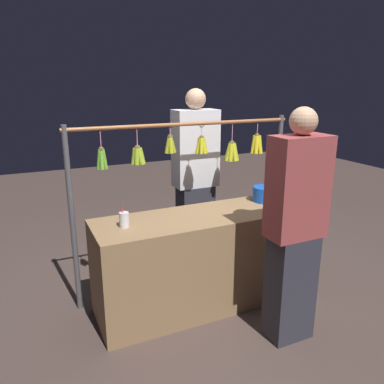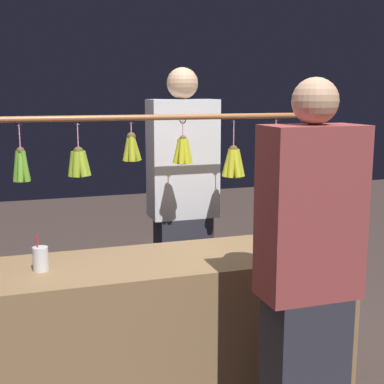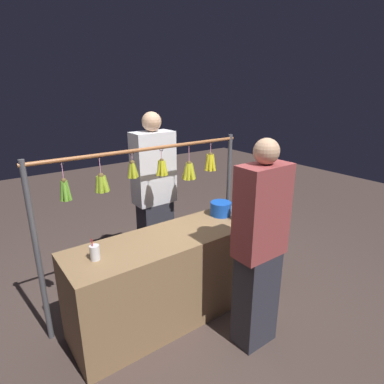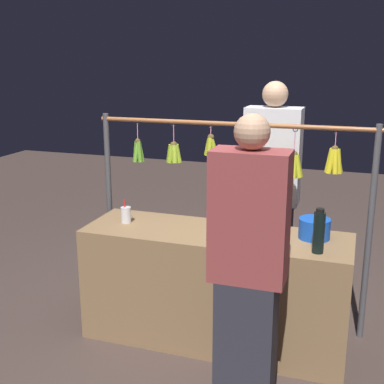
# 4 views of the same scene
# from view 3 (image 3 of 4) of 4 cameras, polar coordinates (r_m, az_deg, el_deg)

# --- Properties ---
(ground_plane) EXTENTS (12.00, 12.00, 0.00)m
(ground_plane) POSITION_cam_3_polar(r_m,az_deg,el_deg) (3.23, -3.38, -20.74)
(ground_plane) COLOR #473732
(market_counter) EXTENTS (1.82, 0.57, 0.81)m
(market_counter) POSITION_cam_3_polar(r_m,az_deg,el_deg) (2.99, -3.53, -14.71)
(market_counter) COLOR olive
(market_counter) RESTS_ON ground
(display_rack) EXTENTS (2.05, 0.14, 1.54)m
(display_rack) POSITION_cam_3_polar(r_m,az_deg,el_deg) (2.99, -6.96, 0.40)
(display_rack) COLOR #4C4C51
(display_rack) RESTS_ON ground
(water_bottle) EXTENTS (0.07, 0.07, 0.28)m
(water_bottle) POSITION_cam_3_polar(r_m,az_deg,el_deg) (3.03, 8.98, -2.96)
(water_bottle) COLOR black
(water_bottle) RESTS_ON market_counter
(blue_bucket) EXTENTS (0.21, 0.21, 0.13)m
(blue_bucket) POSITION_cam_3_polar(r_m,az_deg,el_deg) (3.19, 5.12, -2.95)
(blue_bucket) COLOR blue
(blue_bucket) RESTS_ON market_counter
(drink_cup) EXTENTS (0.07, 0.07, 0.17)m
(drink_cup) POSITION_cam_3_polar(r_m,az_deg,el_deg) (2.51, -16.87, -10.24)
(drink_cup) COLOR silver
(drink_cup) RESTS_ON market_counter
(vendor_person) EXTENTS (0.43, 0.23, 1.79)m
(vendor_person) POSITION_cam_3_polar(r_m,az_deg,el_deg) (3.44, -6.66, -1.23)
(vendor_person) COLOR #2D2D38
(vendor_person) RESTS_ON ground
(customer_person) EXTENTS (0.40, 0.22, 1.70)m
(customer_person) POSITION_cam_3_polar(r_m,az_deg,el_deg) (2.55, 11.81, -10.10)
(customer_person) COLOR #2D2D38
(customer_person) RESTS_ON ground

